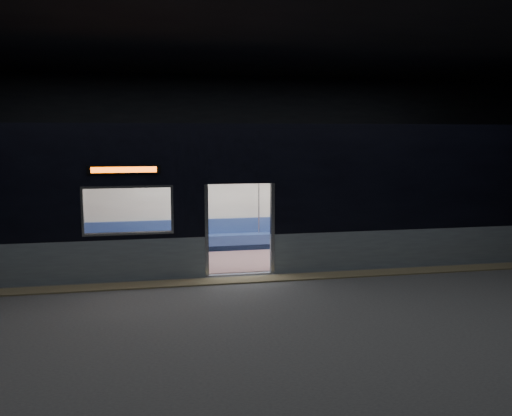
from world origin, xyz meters
name	(u,v)px	position (x,y,z in m)	size (l,w,h in m)	color
station_floor	(248,288)	(0.00, 0.00, -0.01)	(24.00, 14.00, 0.01)	#47494C
station_envelope	(248,106)	(0.00, 0.00, 3.66)	(24.00, 14.00, 5.00)	black
tactile_strip	(244,280)	(0.00, 0.55, 0.01)	(22.80, 0.50, 0.03)	#8C7F59
metro_car	(230,186)	(0.00, 2.54, 1.85)	(18.00, 3.04, 3.35)	#8C9EA7
passenger	(382,216)	(4.48, 3.55, 0.83)	(0.43, 0.75, 1.44)	black
handbag	(385,222)	(4.48, 3.30, 0.70)	(0.30, 0.26, 0.15)	black
transit_map	(384,192)	(4.66, 3.85, 1.48)	(1.00, 0.03, 0.65)	white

